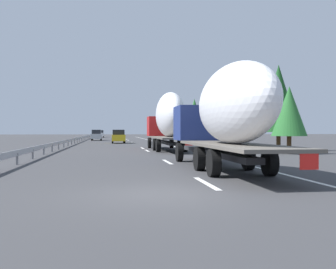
% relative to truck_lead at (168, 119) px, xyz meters
% --- Properties ---
extents(ground_plane, '(260.00, 260.00, 0.00)m').
position_rel_truck_lead_xyz_m(ground_plane, '(16.70, 3.60, -2.73)').
color(ground_plane, '#38383A').
extents(lane_stripe_0, '(3.20, 0.20, 0.01)m').
position_rel_truck_lead_xyz_m(lane_stripe_0, '(-21.30, 1.80, -2.73)').
color(lane_stripe_0, white).
rests_on(lane_stripe_0, ground_plane).
extents(lane_stripe_1, '(3.20, 0.20, 0.01)m').
position_rel_truck_lead_xyz_m(lane_stripe_1, '(-12.27, 1.80, -2.73)').
color(lane_stripe_1, white).
rests_on(lane_stripe_1, ground_plane).
extents(lane_stripe_2, '(3.20, 0.20, 0.01)m').
position_rel_truck_lead_xyz_m(lane_stripe_2, '(0.08, 1.80, -2.73)').
color(lane_stripe_2, white).
rests_on(lane_stripe_2, ground_plane).
extents(lane_stripe_3, '(3.20, 0.20, 0.01)m').
position_rel_truck_lead_xyz_m(lane_stripe_3, '(4.99, 1.80, -2.73)').
color(lane_stripe_3, white).
rests_on(lane_stripe_3, ground_plane).
extents(lane_stripe_4, '(3.20, 0.20, 0.01)m').
position_rel_truck_lead_xyz_m(lane_stripe_4, '(22.34, 1.80, -2.73)').
color(lane_stripe_4, white).
rests_on(lane_stripe_4, ground_plane).
extents(lane_stripe_5, '(3.20, 0.20, 0.01)m').
position_rel_truck_lead_xyz_m(lane_stripe_5, '(23.18, 1.80, -2.73)').
color(lane_stripe_5, white).
rests_on(lane_stripe_5, ground_plane).
extents(lane_stripe_6, '(3.20, 0.20, 0.01)m').
position_rel_truck_lead_xyz_m(lane_stripe_6, '(37.01, 1.80, -2.73)').
color(lane_stripe_6, white).
rests_on(lane_stripe_6, ground_plane).
extents(lane_stripe_7, '(3.20, 0.20, 0.01)m').
position_rel_truck_lead_xyz_m(lane_stripe_7, '(44.99, 1.80, -2.73)').
color(lane_stripe_7, white).
rests_on(lane_stripe_7, ground_plane).
extents(lane_stripe_8, '(3.20, 0.20, 0.01)m').
position_rel_truck_lead_xyz_m(lane_stripe_8, '(52.82, 1.80, -2.73)').
color(lane_stripe_8, white).
rests_on(lane_stripe_8, ground_plane).
extents(edge_line_right, '(110.00, 0.20, 0.01)m').
position_rel_truck_lead_xyz_m(edge_line_right, '(21.70, -1.90, -2.73)').
color(edge_line_right, white).
rests_on(edge_line_right, ground_plane).
extents(truck_lead, '(13.53, 2.55, 4.92)m').
position_rel_truck_lead_xyz_m(truck_lead, '(0.00, 0.00, 0.00)').
color(truck_lead, '#B21919').
rests_on(truck_lead, ground_plane).
extents(truck_trailing, '(13.99, 2.55, 4.42)m').
position_rel_truck_lead_xyz_m(truck_trailing, '(-17.41, -0.00, -0.21)').
color(truck_trailing, navy).
rests_on(truck_trailing, ground_plane).
extents(car_silver_hatch, '(4.66, 1.75, 1.86)m').
position_rel_truck_lead_xyz_m(car_silver_hatch, '(36.13, 7.31, -1.80)').
color(car_silver_hatch, '#ADB2B7').
rests_on(car_silver_hatch, ground_plane).
extents(car_white_van, '(4.08, 1.84, 1.81)m').
position_rel_truck_lead_xyz_m(car_white_van, '(64.82, 7.42, -1.82)').
color(car_white_van, white).
rests_on(car_white_van, ground_plane).
extents(car_yellow_coupe, '(4.08, 1.80, 1.84)m').
position_rel_truck_lead_xyz_m(car_yellow_coupe, '(20.55, 3.85, -1.81)').
color(car_yellow_coupe, gold).
rests_on(car_yellow_coupe, ground_plane).
extents(road_sign, '(0.10, 0.90, 3.02)m').
position_rel_truck_lead_xyz_m(road_sign, '(18.81, -3.10, -0.64)').
color(road_sign, gray).
rests_on(road_sign, ground_plane).
extents(tree_0, '(2.63, 2.63, 5.04)m').
position_rel_truck_lead_xyz_m(tree_0, '(-5.99, -8.25, 0.44)').
color(tree_0, '#472D19').
rests_on(tree_0, ground_plane).
extents(tree_1, '(3.11, 3.11, 5.55)m').
position_rel_truck_lead_xyz_m(tree_1, '(32.23, -8.73, 0.75)').
color(tree_1, '#472D19').
rests_on(tree_1, ground_plane).
extents(tree_2, '(3.44, 3.44, 7.37)m').
position_rel_truck_lead_xyz_m(tree_2, '(-1.64, -9.32, 1.74)').
color(tree_2, '#472D19').
rests_on(tree_2, ground_plane).
extents(tree_3, '(2.70, 2.70, 6.88)m').
position_rel_truck_lead_xyz_m(tree_3, '(8.59, -7.88, 1.57)').
color(tree_3, '#472D19').
rests_on(tree_3, ground_plane).
extents(tree_4, '(3.19, 3.19, 7.34)m').
position_rel_truck_lead_xyz_m(tree_4, '(34.89, -9.74, 1.90)').
color(tree_4, '#472D19').
rests_on(tree_4, ground_plane).
extents(guardrail_median, '(94.00, 0.10, 0.76)m').
position_rel_truck_lead_xyz_m(guardrail_median, '(19.70, 9.60, -2.16)').
color(guardrail_median, '#9EA0A5').
rests_on(guardrail_median, ground_plane).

